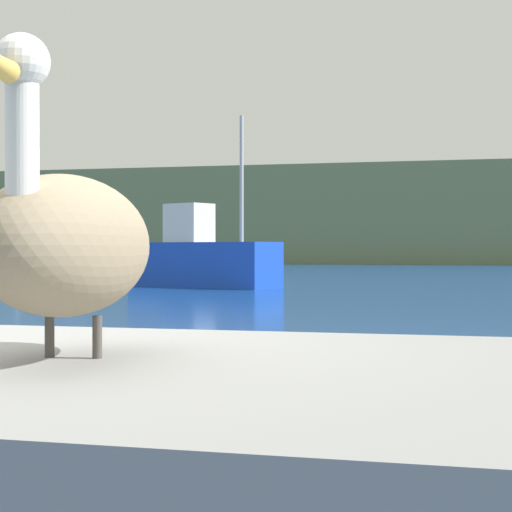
% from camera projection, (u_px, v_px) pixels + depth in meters
% --- Properties ---
extents(hillside_backdrop, '(140.00, 16.53, 8.03)m').
position_uv_depth(hillside_backdrop, '(442.00, 217.00, 72.74)').
color(hillside_backdrop, '#6B7A51').
rests_on(hillside_backdrop, ground).
extents(pier_dock, '(3.72, 2.03, 0.86)m').
position_uv_depth(pier_dock, '(68.00, 501.00, 2.57)').
color(pier_dock, gray).
rests_on(pier_dock, ground).
extents(pelican, '(0.52, 1.21, 0.91)m').
position_uv_depth(pelican, '(66.00, 240.00, 2.55)').
color(pelican, gray).
rests_on(pelican, pier_dock).
extents(fishing_boat_blue, '(5.49, 3.52, 5.30)m').
position_uv_depth(fishing_boat_blue, '(201.00, 258.00, 26.95)').
color(fishing_boat_blue, blue).
rests_on(fishing_boat_blue, ground).
extents(fishing_boat_yellow, '(4.76, 2.70, 3.47)m').
position_uv_depth(fishing_boat_yellow, '(45.00, 257.00, 46.74)').
color(fishing_boat_yellow, yellow).
rests_on(fishing_boat_yellow, ground).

